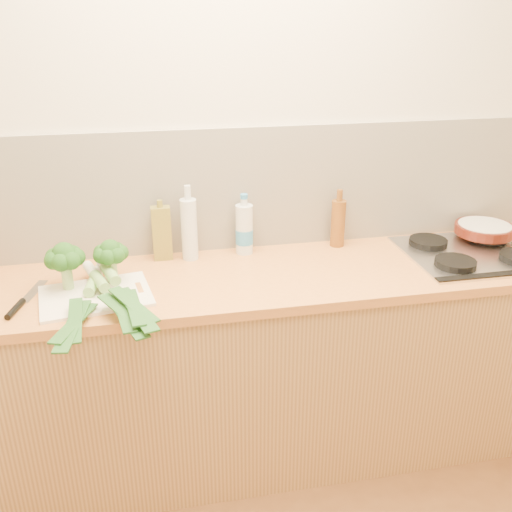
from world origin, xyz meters
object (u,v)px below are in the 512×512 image
(chopping_board, at_px, (96,296))
(skillet, at_px, (485,229))
(gas_hob, at_px, (473,252))
(chefs_knife, at_px, (20,304))

(chopping_board, distance_m, skillet, 1.75)
(gas_hob, height_order, skillet, skillet)
(gas_hob, height_order, chopping_board, gas_hob)
(gas_hob, bearing_deg, chefs_knife, -176.68)
(skillet, bearing_deg, gas_hob, -133.74)
(gas_hob, xyz_separation_m, chopping_board, (-1.60, -0.09, -0.01))
(chefs_knife, bearing_deg, chopping_board, 18.84)
(chopping_board, bearing_deg, skillet, -1.44)
(gas_hob, relative_size, skillet, 1.49)
(chopping_board, xyz_separation_m, chefs_knife, (-0.26, -0.02, 0.00))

